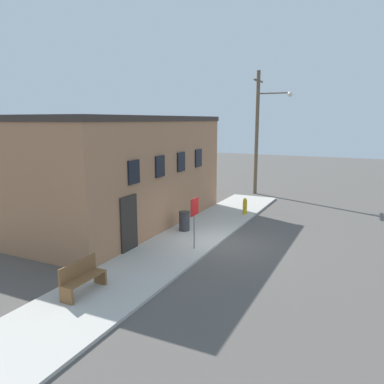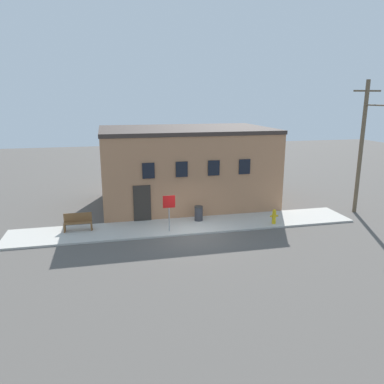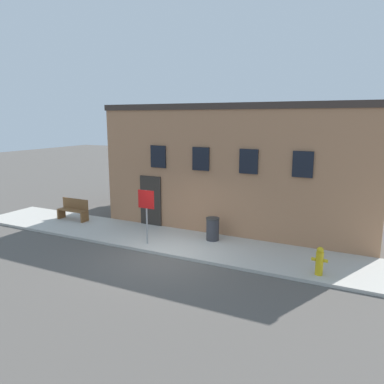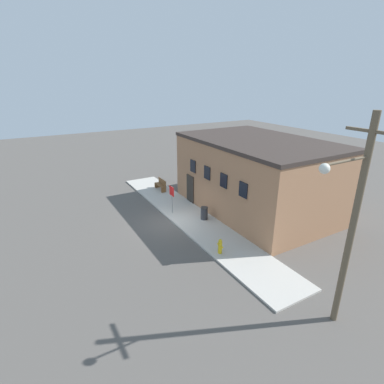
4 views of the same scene
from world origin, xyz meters
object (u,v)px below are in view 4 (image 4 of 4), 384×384
object	(u,v)px
stop_sign	(172,195)
trash_bin	(204,213)
fire_hydrant	(220,246)
utility_pole	(351,221)
bench	(161,185)

from	to	relation	value
stop_sign	trash_bin	xyz separation A→B (m)	(1.97, 1.44, -0.95)
fire_hydrant	stop_sign	world-z (taller)	stop_sign
stop_sign	utility_pole	distance (m)	12.51
fire_hydrant	bench	size ratio (longest dim) A/B	0.58
fire_hydrant	stop_sign	xyz separation A→B (m)	(-6.00, 0.07, 0.96)
stop_sign	bench	xyz separation A→B (m)	(-4.77, 1.28, -0.93)
trash_bin	fire_hydrant	bearing A→B (deg)	-20.47
stop_sign	bench	world-z (taller)	stop_sign
fire_hydrant	stop_sign	size ratio (longest dim) A/B	0.43
bench	utility_pole	bearing A→B (deg)	-0.80
fire_hydrant	trash_bin	distance (m)	4.31
fire_hydrant	trash_bin	xyz separation A→B (m)	(-4.03, 1.51, 0.01)
fire_hydrant	trash_bin	world-z (taller)	trash_bin
bench	fire_hydrant	bearing A→B (deg)	-7.12
utility_pole	fire_hydrant	bearing A→B (deg)	-169.74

